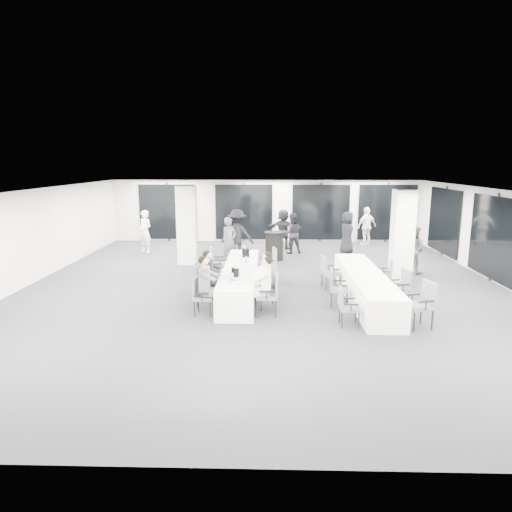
{
  "coord_description": "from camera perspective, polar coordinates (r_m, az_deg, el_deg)",
  "views": [
    {
      "loc": [
        0.12,
        -12.82,
        3.6
      ],
      "look_at": [
        -0.22,
        -0.2,
        0.99
      ],
      "focal_mm": 32.0,
      "sensor_mm": 36.0,
      "label": 1
    }
  ],
  "objects": [
    {
      "name": "wine_glass",
      "position": [
        10.38,
        -1.88,
        -3.45
      ],
      "size": [
        0.07,
        0.07,
        0.19
      ],
      "color": "silver",
      "rests_on": "banquet_table_main"
    },
    {
      "name": "standing_guest_h",
      "position": [
        15.81,
        19.1,
        1.17
      ],
      "size": [
        0.97,
        0.99,
        1.78
      ],
      "primitive_type": "imported",
      "rotation": [
        0.0,
        0.0,
        2.32
      ],
      "color": "#525459",
      "rests_on": "floor"
    },
    {
      "name": "chair_main_left_mid",
      "position": [
        12.41,
        -5.96,
        -2.54
      ],
      "size": [
        0.57,
        0.61,
        0.99
      ],
      "rotation": [
        0.0,
        0.0,
        -1.73
      ],
      "color": "#4D5054",
      "rests_on": "floor"
    },
    {
      "name": "seated_guest_a",
      "position": [
        10.88,
        -6.13,
        -3.23
      ],
      "size": [
        0.5,
        0.38,
        1.44
      ],
      "rotation": [
        0.0,
        0.0,
        -1.57
      ],
      "color": "#525459",
      "rests_on": "floor"
    },
    {
      "name": "chair_side_left_near",
      "position": [
        10.36,
        11.19,
        -5.96
      ],
      "size": [
        0.45,
        0.5,
        0.88
      ],
      "rotation": [
        0.0,
        0.0,
        -1.58
      ],
      "color": "#4D5054",
      "rests_on": "floor"
    },
    {
      "name": "chair_main_right_near",
      "position": [
        10.84,
        1.84,
        -4.51
      ],
      "size": [
        0.52,
        0.58,
        1.02
      ],
      "rotation": [
        0.0,
        0.0,
        1.56
      ],
      "color": "#4D5054",
      "rests_on": "floor"
    },
    {
      "name": "chair_main_right_mid",
      "position": [
        12.36,
        1.74,
        -2.81
      ],
      "size": [
        0.55,
        0.57,
        0.89
      ],
      "rotation": [
        0.0,
        0.0,
        1.82
      ],
      "color": "#4D5054",
      "rests_on": "floor"
    },
    {
      "name": "chair_side_right_far",
      "position": [
        13.59,
        15.97,
        -1.97
      ],
      "size": [
        0.52,
        0.55,
        0.88
      ],
      "rotation": [
        0.0,
        0.0,
        1.38
      ],
      "color": "#4D5054",
      "rests_on": "floor"
    },
    {
      "name": "chair_main_left_fourth",
      "position": [
        13.43,
        -5.36,
        -1.56
      ],
      "size": [
        0.54,
        0.58,
        0.94
      ],
      "rotation": [
        0.0,
        0.0,
        -1.42
      ],
      "color": "#4D5054",
      "rests_on": "floor"
    },
    {
      "name": "chair_side_right_mid",
      "position": [
        12.19,
        17.69,
        -3.48
      ],
      "size": [
        0.56,
        0.59,
        0.92
      ],
      "rotation": [
        0.0,
        0.0,
        1.8
      ],
      "color": "#4D5054",
      "rests_on": "floor"
    },
    {
      "name": "seated_guest_b",
      "position": [
        11.54,
        -5.67,
        -2.35
      ],
      "size": [
        0.5,
        0.38,
        1.44
      ],
      "rotation": [
        0.0,
        0.0,
        -1.57
      ],
      "color": "black",
      "rests_on": "floor"
    },
    {
      "name": "chair_side_left_far",
      "position": [
        13.25,
        9.02,
        -1.77
      ],
      "size": [
        0.56,
        0.6,
        0.96
      ],
      "rotation": [
        0.0,
        0.0,
        -1.4
      ],
      "color": "#4D5054",
      "rests_on": "floor"
    },
    {
      "name": "room",
      "position": [
        14.13,
        4.64,
        2.63
      ],
      "size": [
        14.04,
        16.04,
        2.84
      ],
      "color": "#26262B",
      "rests_on": "ground"
    },
    {
      "name": "standing_guest_c",
      "position": [
        16.97,
        -2.37,
        3.09
      ],
      "size": [
        1.48,
        0.93,
        2.13
      ],
      "primitive_type": "imported",
      "rotation": [
        0.0,
        0.0,
        2.97
      ],
      "color": "black",
      "rests_on": "floor"
    },
    {
      "name": "plate_b",
      "position": [
        10.84,
        -2.07,
        -3.5
      ],
      "size": [
        0.19,
        0.19,
        0.03
      ],
      "color": "white",
      "rests_on": "banquet_table_main"
    },
    {
      "name": "standing_guest_e",
      "position": [
        18.33,
        11.32,
        3.17
      ],
      "size": [
        0.77,
        1.03,
        1.92
      ],
      "primitive_type": "imported",
      "rotation": [
        0.0,
        0.0,
        1.33
      ],
      "color": "black",
      "rests_on": "floor"
    },
    {
      "name": "chair_main_left_near",
      "position": [
        10.99,
        -6.92,
        -4.7
      ],
      "size": [
        0.5,
        0.54,
        0.91
      ],
      "rotation": [
        0.0,
        0.0,
        -1.66
      ],
      "color": "#4D5054",
      "rests_on": "floor"
    },
    {
      "name": "plate_a",
      "position": [
        11.14,
        -2.71,
        -3.09
      ],
      "size": [
        0.18,
        0.18,
        0.03
      ],
      "color": "white",
      "rests_on": "banquet_table_main"
    },
    {
      "name": "chair_main_right_fourth",
      "position": [
        13.28,
        1.79,
        -1.46
      ],
      "size": [
        0.53,
        0.59,
        1.02
      ],
      "rotation": [
        0.0,
        0.0,
        1.54
      ],
      "color": "#4D5054",
      "rests_on": "floor"
    },
    {
      "name": "ice_bucket_far",
      "position": [
        13.9,
        -1.3,
        0.39
      ],
      "size": [
        0.23,
        0.23,
        0.26
      ],
      "primitive_type": "cylinder",
      "color": "black",
      "rests_on": "banquet_table_main"
    },
    {
      "name": "seated_guest_c",
      "position": [
        10.77,
        0.93,
        -3.31
      ],
      "size": [
        0.5,
        0.38,
        1.44
      ],
      "rotation": [
        0.0,
        0.0,
        1.57
      ],
      "color": "white",
      "rests_on": "floor"
    },
    {
      "name": "seated_guest_d",
      "position": [
        11.34,
        0.97,
        -2.55
      ],
      "size": [
        0.5,
        0.38,
        1.44
      ],
      "rotation": [
        0.0,
        0.0,
        1.57
      ],
      "color": "white",
      "rests_on": "floor"
    },
    {
      "name": "column_right",
      "position": [
        14.58,
        17.81,
        2.44
      ],
      "size": [
        0.6,
        0.6,
        2.8
      ],
      "primitive_type": "cube",
      "color": "white",
      "rests_on": "floor"
    },
    {
      "name": "banquet_table_side",
      "position": [
        12.4,
        13.47,
        -3.73
      ],
      "size": [
        0.9,
        5.0,
        0.75
      ],
      "primitive_type": "cube",
      "color": "white",
      "rests_on": "floor"
    },
    {
      "name": "standing_guest_a",
      "position": [
        16.47,
        -3.38,
        2.36
      ],
      "size": [
        0.88,
        0.87,
        1.88
      ],
      "primitive_type": "imported",
      "rotation": [
        0.0,
        0.0,
        0.75
      ],
      "color": "#525459",
      "rests_on": "floor"
    },
    {
      "name": "banquet_table_main",
      "position": [
        12.74,
        -1.98,
        -2.98
      ],
      "size": [
        0.9,
        5.0,
        0.75
      ],
      "primitive_type": "cube",
      "color": "white",
      "rests_on": "floor"
    },
    {
      "name": "ice_bucket_near",
      "position": [
        11.57,
        -2.61,
        -2.01
      ],
      "size": [
        0.2,
        0.2,
        0.23
      ],
      "primitive_type": "cylinder",
      "color": "black",
      "rests_on": "banquet_table_main"
    },
    {
      "name": "chair_main_right_far",
      "position": [
        14.19,
        1.76,
        -0.68
      ],
      "size": [
        0.57,
        0.61,
        0.99
      ],
      "rotation": [
        0.0,
        0.0,
        1.74
      ],
      "color": "#4D5054",
      "rests_on": "floor"
    },
    {
      "name": "chair_main_left_second",
      "position": [
        11.63,
        -6.49,
        -3.38
      ],
      "size": [
        0.58,
        0.63,
        1.04
      ],
      "rotation": [
        0.0,
        0.0,
        -1.69
      ],
      "color": "#4D5054",
      "rests_on": "floor"
    },
    {
      "name": "standing_guest_f",
      "position": [
        19.19,
        3.45,
        3.72
      ],
      "size": [
        1.86,
        1.36,
        1.9
      ],
      "primitive_type": "imported",
      "rotation": [
        0.0,
        0.0,
        2.69
      ],
      "color": "black",
      "rests_on": "floor"
    },
    {
      "name": "standing_guest_b",
      "position": [
        18.2,
        4.5,
        3.18
      ],
      "size": [
        0.98,
        0.72,
        1.84
      ],
      "primitive_type": "imported",
      "rotation": [
        0.0,
        0.0,
        3.36
      ],
      "color": "black",
      "rests_on": "floor"
    },
    {
      "name": "standing_guest_g",
      "position": [
        18.89,
        -13.72,
        3.33
      ],
      "size": [
        0.9,
        0.85,
        1.93
      ],
      "primitive_type": "imported",
      "rotation": [
        0.0,
        0.0,
        -0.54
      ],
      "color": "white",
      "rests_on": "floor"
    },
    {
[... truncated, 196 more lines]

